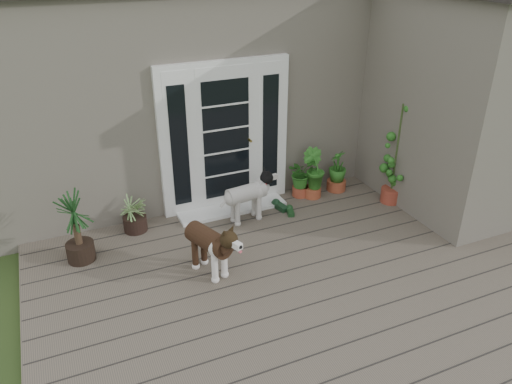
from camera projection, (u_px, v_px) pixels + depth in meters
name	position (u px, v px, depth m)	size (l,w,h in m)	color
deck	(310.00, 287.00, 5.78)	(6.20, 4.60, 0.12)	#6B5B4C
house_main	(194.00, 77.00, 8.56)	(7.40, 4.00, 3.10)	#665E54
house_wing	(456.00, 107.00, 7.03)	(1.60, 2.40, 3.10)	#665E54
door_unit	(225.00, 137.00, 6.98)	(1.90, 0.14, 2.15)	white
door_step	(232.00, 208.00, 7.30)	(1.60, 0.40, 0.05)	white
brindle_dog	(209.00, 249.00, 5.79)	(0.35, 0.81, 0.67)	#402617
white_dog	(246.00, 201.00, 6.90)	(0.32, 0.75, 0.62)	white
spider_plant	(134.00, 212.00, 6.67)	(0.53, 0.53, 0.57)	#799058
yucca	(76.00, 227.00, 5.97)	(0.65, 0.65, 0.94)	#113411
herb_a	(301.00, 180.00, 7.59)	(0.41, 0.41, 0.53)	#185418
herb_b	(313.00, 180.00, 7.56)	(0.38, 0.38, 0.57)	#1A4C15
herb_c	(337.00, 175.00, 7.78)	(0.33, 0.33, 0.52)	#1B5317
sapling	(397.00, 153.00, 7.18)	(0.47, 0.47, 1.59)	#1E5819
clog_left	(280.00, 206.00, 7.32)	(0.15, 0.32, 0.10)	black
clog_right	(290.00, 211.00, 7.19)	(0.12, 0.27, 0.08)	#163718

